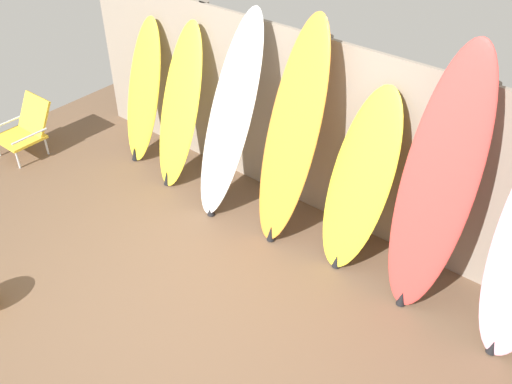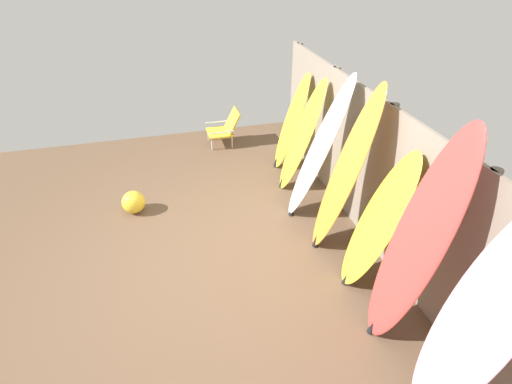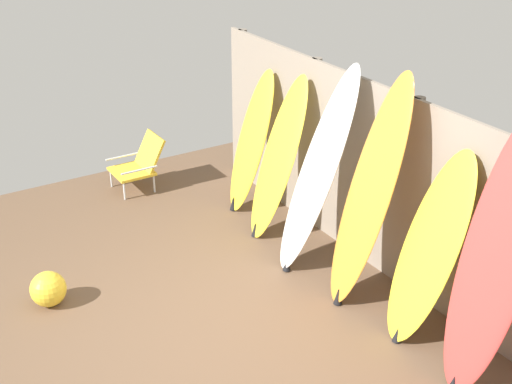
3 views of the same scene
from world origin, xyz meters
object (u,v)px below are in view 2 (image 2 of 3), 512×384
object	(u,v)px
surfboard_yellow_0	(291,123)
beach_chair	(225,127)
surfboard_yellow_4	(377,223)
surfboard_red_5	(417,243)
surfboard_white_2	(319,150)
surfboard_orange_3	(345,173)
surfboard_pink_6	(481,321)
surfboard_yellow_1	(301,137)
beach_ball	(134,202)

from	to	relation	value
surfboard_yellow_0	beach_chair	world-z (taller)	surfboard_yellow_0
surfboard_yellow_4	surfboard_red_5	bearing A→B (deg)	-4.40
surfboard_white_2	surfboard_orange_3	distance (m)	0.70
surfboard_red_5	beach_chair	world-z (taller)	surfboard_red_5
surfboard_red_5	surfboard_orange_3	bearing A→B (deg)	-179.33
surfboard_pink_6	surfboard_yellow_4	bearing A→B (deg)	178.88
surfboard_orange_3	surfboard_pink_6	distance (m)	2.12
surfboard_yellow_0	surfboard_yellow_1	world-z (taller)	surfboard_yellow_1
surfboard_white_2	surfboard_pink_6	xyz separation A→B (m)	(2.82, 0.06, 0.03)
surfboard_pink_6	surfboard_yellow_1	bearing A→B (deg)	-179.72
surfboard_orange_3	surfboard_yellow_1	bearing A→B (deg)	179.14
surfboard_yellow_4	surfboard_pink_6	bearing A→B (deg)	-1.12
surfboard_yellow_0	beach_ball	world-z (taller)	surfboard_yellow_0
surfboard_yellow_0	surfboard_orange_3	bearing A→B (deg)	-2.51
surfboard_orange_3	surfboard_pink_6	bearing A→B (deg)	1.05
surfboard_yellow_0	surfboard_red_5	size ratio (longest dim) A/B	0.71
surfboard_orange_3	surfboard_red_5	bearing A→B (deg)	0.67
surfboard_yellow_1	surfboard_yellow_4	bearing A→B (deg)	1.24
surfboard_yellow_1	surfboard_pink_6	world-z (taller)	surfboard_pink_6
surfboard_red_5	surfboard_yellow_0	bearing A→B (deg)	178.74
surfboard_orange_3	surfboard_red_5	xyz separation A→B (m)	(1.35, 0.02, 0.06)
surfboard_yellow_0	beach_chair	xyz separation A→B (m)	(-1.10, -0.87, -0.44)
surfboard_pink_6	beach_chair	distance (m)	5.40
surfboard_orange_3	beach_chair	xyz separation A→B (m)	(-3.17, -0.78, -0.71)
surfboard_yellow_1	surfboard_orange_3	distance (m)	1.44
surfboard_yellow_0	surfboard_pink_6	xyz separation A→B (m)	(4.19, -0.05, 0.24)
surfboard_yellow_4	beach_ball	bearing A→B (deg)	-128.89
surfboard_yellow_4	beach_chair	world-z (taller)	surfboard_yellow_4
surfboard_yellow_1	surfboard_orange_3	size ratio (longest dim) A/B	0.80
surfboard_red_5	beach_chair	distance (m)	4.65
beach_chair	beach_ball	distance (m)	2.47
surfboard_yellow_0	beach_ball	xyz separation A→B (m)	(0.72, -2.55, -0.60)
surfboard_orange_3	beach_ball	bearing A→B (deg)	-118.82
surfboard_orange_3	beach_ball	world-z (taller)	surfboard_orange_3
surfboard_yellow_0	surfboard_yellow_4	distance (m)	2.75
surfboard_orange_3	beach_chair	world-z (taller)	surfboard_orange_3
beach_ball	surfboard_red_5	bearing A→B (deg)	42.44
surfboard_red_5	surfboard_white_2	bearing A→B (deg)	-178.97
surfboard_white_2	beach_chair	distance (m)	2.66
surfboard_yellow_1	beach_chair	world-z (taller)	surfboard_yellow_1
surfboard_red_5	beach_chair	xyz separation A→B (m)	(-4.52, -0.80, -0.77)
surfboard_yellow_1	beach_chair	size ratio (longest dim) A/B	2.63
surfboard_white_2	surfboard_yellow_4	world-z (taller)	surfboard_white_2
beach_ball	surfboard_yellow_1	bearing A→B (deg)	91.80
surfboard_pink_6	surfboard_yellow_0	bearing A→B (deg)	179.29
surfboard_orange_3	surfboard_white_2	bearing A→B (deg)	-178.26
surfboard_orange_3	beach_chair	bearing A→B (deg)	-166.13
surfboard_yellow_1	beach_ball	world-z (taller)	surfboard_yellow_1
surfboard_white_2	beach_ball	xyz separation A→B (m)	(-0.65, -2.43, -0.82)
surfboard_yellow_1	surfboard_pink_6	bearing A→B (deg)	0.28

